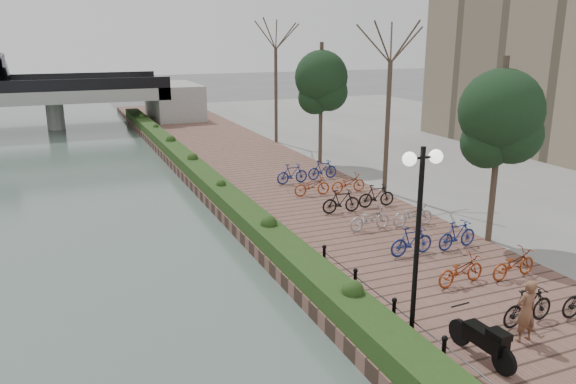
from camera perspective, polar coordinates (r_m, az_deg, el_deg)
promenade at (r=26.44m, az=0.62°, el=-0.61°), size 8.00×75.00×0.50m
inland_pavement at (r=35.71m, az=24.96°, el=2.20°), size 24.00×75.00×0.50m
hedge at (r=27.52m, az=-7.97°, el=1.08°), size 1.10×56.00×0.60m
chain_fence at (r=12.73m, az=18.39°, el=-17.48°), size 0.10×14.10×0.70m
lamppost at (r=13.00m, az=13.24°, el=-1.25°), size 1.02×0.32×4.79m
motorcycle at (r=13.84m, az=19.07°, el=-13.82°), size 0.62×1.73×1.06m
pedestrian at (r=14.83m, az=23.03°, el=-11.06°), size 0.58×0.38×1.58m
bicycle_parking at (r=20.72m, az=12.63°, el=-3.54°), size 2.40×19.89×1.00m
street_trees at (r=23.54m, az=14.39°, el=5.46°), size 3.20×37.12×6.80m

